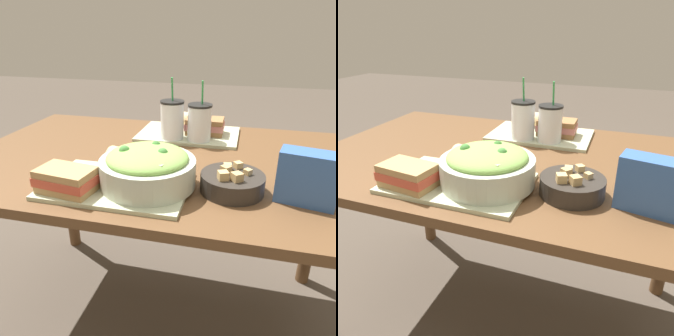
# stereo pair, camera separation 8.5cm
# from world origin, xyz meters

# --- Properties ---
(ground_plane) EXTENTS (12.00, 12.00, 0.00)m
(ground_plane) POSITION_xyz_m (0.00, 0.00, 0.00)
(ground_plane) COLOR #4C4238
(dining_table) EXTENTS (1.37, 0.87, 0.75)m
(dining_table) POSITION_xyz_m (0.00, 0.00, 0.65)
(dining_table) COLOR brown
(dining_table) RESTS_ON ground_plane
(tray_near) EXTENTS (0.40, 0.27, 0.01)m
(tray_near) POSITION_xyz_m (-0.06, -0.25, 0.76)
(tray_near) COLOR #B2BC99
(tray_near) RESTS_ON dining_table
(tray_far) EXTENTS (0.40, 0.27, 0.01)m
(tray_far) POSITION_xyz_m (0.05, 0.26, 0.76)
(tray_far) COLOR #B2BC99
(tray_far) RESTS_ON dining_table
(salad_bowl) EXTENTS (0.27, 0.27, 0.11)m
(salad_bowl) POSITION_xyz_m (0.03, -0.24, 0.82)
(salad_bowl) COLOR beige
(salad_bowl) RESTS_ON tray_near
(soup_bowl) EXTENTS (0.18, 0.18, 0.07)m
(soup_bowl) POSITION_xyz_m (0.26, -0.20, 0.78)
(soup_bowl) COLOR #2D2823
(soup_bowl) RESTS_ON dining_table
(sandwich_near) EXTENTS (0.17, 0.12, 0.06)m
(sandwich_near) POSITION_xyz_m (-0.17, -0.33, 0.79)
(sandwich_near) COLOR tan
(sandwich_near) RESTS_ON tray_near
(baguette_near) EXTENTS (0.17, 0.11, 0.06)m
(baguette_near) POSITION_xyz_m (-0.05, -0.16, 0.79)
(baguette_near) COLOR #DBBC84
(baguette_near) RESTS_ON tray_near
(sandwich_far) EXTENTS (0.16, 0.10, 0.06)m
(sandwich_far) POSITION_xyz_m (0.12, 0.26, 0.79)
(sandwich_far) COLOR olive
(sandwich_far) RESTS_ON tray_far
(baguette_far) EXTENTS (0.13, 0.08, 0.06)m
(baguette_far) POSITION_xyz_m (-0.02, 0.35, 0.79)
(baguette_far) COLOR #DBBC84
(baguette_far) RESTS_ON tray_far
(drink_cup_dark) EXTENTS (0.09, 0.09, 0.23)m
(drink_cup_dark) POSITION_xyz_m (-0.00, 0.18, 0.83)
(drink_cup_dark) COLOR silver
(drink_cup_dark) RESTS_ON tray_far
(drink_cup_red) EXTENTS (0.09, 0.09, 0.23)m
(drink_cup_red) POSITION_xyz_m (0.11, 0.18, 0.83)
(drink_cup_red) COLOR silver
(drink_cup_red) RESTS_ON tray_far
(chip_bag) EXTENTS (0.16, 0.10, 0.14)m
(chip_bag) POSITION_xyz_m (0.44, -0.22, 0.82)
(chip_bag) COLOR #335BA3
(chip_bag) RESTS_ON dining_table
(napkin_folded) EXTENTS (0.18, 0.16, 0.00)m
(napkin_folded) POSITION_xyz_m (-0.04, 0.00, 0.75)
(napkin_folded) COLOR silver
(napkin_folded) RESTS_ON dining_table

